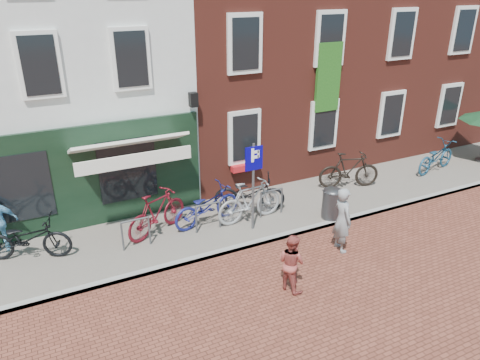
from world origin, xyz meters
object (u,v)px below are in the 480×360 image
litter_bin (332,201)px  bicycle_0 (27,238)px  bicycle_5 (349,170)px  parking_sign (253,173)px  bicycle_3 (250,201)px  boy (291,263)px  bicycle_1 (157,213)px  bicycle_2 (207,206)px  bicycle_4 (250,193)px  woman (342,220)px  bicycle_6 (436,157)px

litter_bin → bicycle_0: bearing=168.7°
bicycle_0 → bicycle_5: 9.82m
parking_sign → bicycle_3: bearing=72.1°
parking_sign → litter_bin: bearing=-10.4°
bicycle_0 → bicycle_5: bicycle_5 is taller
boy → bicycle_1: (-1.99, 3.61, 0.02)m
parking_sign → bicycle_2: 1.75m
bicycle_2 → parking_sign: bearing=-141.7°
bicycle_3 → bicycle_4: (0.30, 0.61, -0.06)m
bicycle_0 → bicycle_2: same height
parking_sign → woman: 2.59m
parking_sign → boy: bearing=-99.3°
litter_bin → bicycle_3: (-2.19, 0.91, 0.09)m
woman → bicycle_6: 6.82m
bicycle_0 → bicycle_4: same height
bicycle_4 → woman: bearing=-132.5°
bicycle_0 → bicycle_2: size_ratio=1.00×
bicycle_0 → bicycle_2: 4.65m
bicycle_3 → bicycle_0: bearing=80.1°
litter_bin → bicycle_2: 3.60m
bicycle_3 → bicycle_4: 0.68m
bicycle_3 → bicycle_6: bicycle_3 is taller
woman → bicycle_1: (-4.03, 2.77, -0.16)m
parking_sign → bicycle_5: bearing=14.4°
bicycle_2 → bicycle_3: 1.23m
bicycle_1 → bicycle_4: bearing=-113.7°
bicycle_0 → bicycle_5: (9.82, -0.09, 0.06)m
litter_bin → woman: woman is taller
bicycle_1 → bicycle_0: bearing=60.1°
boy → bicycle_5: (4.60, 3.72, 0.02)m
bicycle_5 → bicycle_6: 3.74m
parking_sign → bicycle_6: parking_sign is taller
parking_sign → bicycle_2: parking_sign is taller
bicycle_2 → woman: bearing=-147.1°
boy → bicycle_4: bearing=-31.0°
bicycle_4 → bicycle_5: size_ratio=1.03×
bicycle_1 → bicycle_6: (10.32, -0.14, -0.06)m
woman → bicycle_6: woman is taller
bicycle_6 → bicycle_4: bearing=76.1°
bicycle_0 → bicycle_4: size_ratio=1.00×
parking_sign → bicycle_5: parking_sign is taller
bicycle_2 → bicycle_6: 8.91m
woman → bicycle_3: woman is taller
bicycle_3 → bicycle_6: (7.74, 0.33, -0.06)m
litter_bin → bicycle_2: (-3.36, 1.29, 0.03)m
parking_sign → bicycle_0: bearing=168.4°
bicycle_1 → bicycle_6: size_ratio=0.97×
woman → bicycle_3: size_ratio=0.85×
woman → bicycle_2: size_ratio=0.83×
woman → litter_bin: bearing=-23.1°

